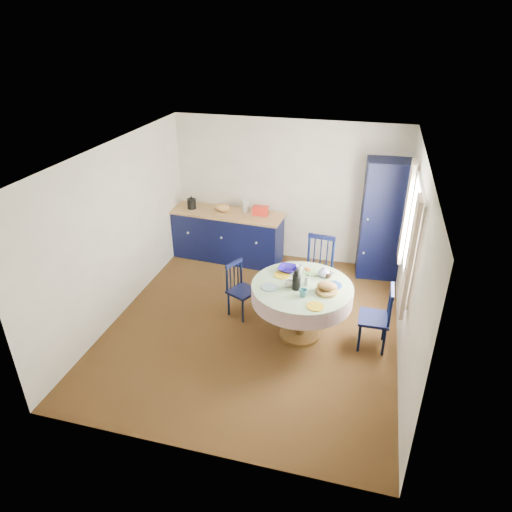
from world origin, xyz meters
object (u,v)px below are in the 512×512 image
Objects in this scene: mug_a at (289,284)px; mug_c at (328,275)px; chair_far at (318,269)px; pantry_cabinet at (383,220)px; dining_table at (302,294)px; chair_left at (241,289)px; cobalt_bowl at (288,269)px; chair_right at (377,317)px; mug_d at (299,268)px; kitchen_counter at (228,235)px; mug_b at (303,293)px.

mug_a is 0.58m from mug_c.
mug_a is at bearing -97.78° from chair_far.
dining_table is (-0.97, -2.07, -0.31)m from pantry_cabinet.
chair_left is 0.81m from cobalt_bowl.
mug_c is 0.56m from cobalt_bowl.
chair_right is at bearing -41.61° from chair_far.
mug_d is (-0.11, 0.37, 0.17)m from dining_table.
mug_c is at bearing -4.88° from cobalt_bowl.
pantry_cabinet is 1.49× the size of dining_table.
pantry_cabinet reaches higher than mug_a.
kitchen_counter is 17.91× the size of mug_a.
kitchen_counter is at bearing 49.98° from chair_left.
dining_table is 0.42m from mug_d.
kitchen_counter is 2.58m from mug_a.
pantry_cabinet is at bearing 5.89° from kitchen_counter.
kitchen_counter is at bearing 126.54° from mug_a.
pantry_cabinet reaches higher than chair_left.
cobalt_bowl is (-0.56, 0.05, -0.01)m from mug_c.
dining_table reaches higher than mug_a.
pantry_cabinet is at bearing 54.63° from cobalt_bowl.
kitchen_counter reaches higher than chair_left.
mug_a is (1.52, -2.05, 0.40)m from kitchen_counter.
pantry_cabinet is 1.48m from chair_far.
mug_c is at bearing 37.83° from mug_a.
pantry_cabinet is 1.92m from mug_c.
chair_right reaches higher than mug_b.
mug_a is 1.01× the size of mug_c.
mug_d is at bearing -127.88° from pantry_cabinet.
mug_b is at bearing -73.20° from chair_right.
mug_c is (0.24, 0.55, -0.01)m from mug_b.
mug_d is at bearing -107.37° from chair_right.
pantry_cabinet reaches higher than mug_b.
dining_table is 5.15× the size of cobalt_bowl.
chair_far is (1.03, 0.69, 0.10)m from chair_left.
mug_b is at bearing -93.82° from chair_left.
kitchen_counter reaches higher than cobalt_bowl.
dining_table is 11.76× the size of mug_a.
chair_far is at bearing 106.66° from mug_c.
pantry_cabinet is 20.29× the size of mug_d.
chair_left is at bearing -178.72° from cobalt_bowl.
chair_far is at bearing -30.02° from chair_left.
mug_d reaches higher than cobalt_bowl.
chair_far is 1.34m from chair_right.
mug_c is at bearing -116.28° from pantry_cabinet.
pantry_cabinet reaches higher than dining_table.
chair_far is 1.13× the size of chair_right.
chair_right is 0.85m from mug_c.
chair_left is 0.90× the size of chair_right.
mug_b is at bearing -113.98° from mug_c.
mug_c is (0.29, 0.28, 0.17)m from dining_table.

